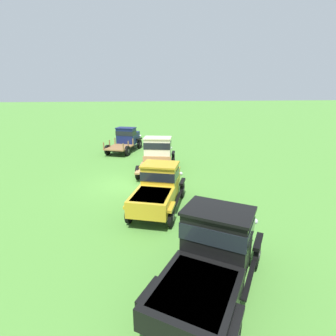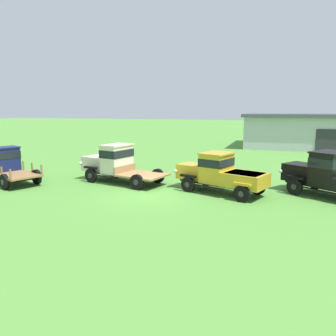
% 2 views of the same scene
% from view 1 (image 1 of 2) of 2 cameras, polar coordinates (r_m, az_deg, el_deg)
% --- Properties ---
extents(ground_plane, '(240.00, 240.00, 0.00)m').
position_cam_1_polar(ground_plane, '(15.98, -8.43, -3.59)').
color(ground_plane, '#518E38').
extents(vintage_truck_foreground_near, '(5.27, 3.50, 2.14)m').
position_cam_1_polar(vintage_truck_foreground_near, '(25.07, -8.94, 6.39)').
color(vintage_truck_foreground_near, black).
rests_on(vintage_truck_foreground_near, ground).
extents(vintage_truck_second_in_line, '(5.93, 3.23, 2.31)m').
position_cam_1_polar(vintage_truck_second_in_line, '(18.83, -2.16, 3.42)').
color(vintage_truck_second_in_line, black).
rests_on(vintage_truck_second_in_line, ground).
extents(vintage_truck_midrow_center, '(5.23, 3.28, 2.14)m').
position_cam_1_polar(vintage_truck_midrow_center, '(12.48, -1.92, -3.93)').
color(vintage_truck_midrow_center, black).
rests_on(vintage_truck_midrow_center, ground).
extents(vintage_truck_far_side, '(5.34, 4.42, 2.32)m').
position_cam_1_polar(vintage_truck_far_side, '(7.83, 10.13, -17.12)').
color(vintage_truck_far_side, black).
rests_on(vintage_truck_far_side, ground).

